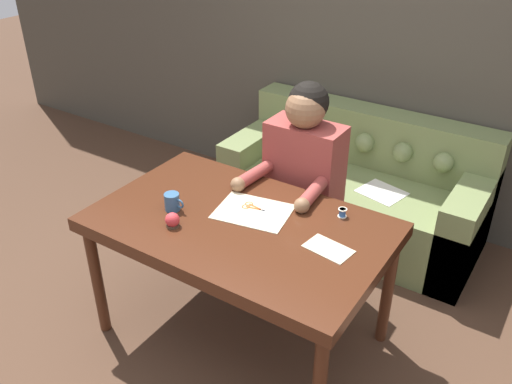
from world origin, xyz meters
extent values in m
plane|color=#4C3323|center=(0.00, 0.00, 0.00)|extent=(16.00, 16.00, 0.00)
cube|color=#474238|center=(0.00, 1.79, 1.30)|extent=(8.00, 0.06, 2.60)
cube|color=#472314|center=(-0.10, 0.12, 0.71)|extent=(1.44, 0.89, 0.07)
cylinder|color=#472314|center=(-0.76, -0.27, 0.34)|extent=(0.06, 0.06, 0.67)
cylinder|color=#472314|center=(-0.76, 0.50, 0.34)|extent=(0.06, 0.06, 0.67)
cylinder|color=#472314|center=(0.56, 0.50, 0.34)|extent=(0.06, 0.06, 0.67)
cube|color=olive|center=(-0.04, 1.36, 0.22)|extent=(1.73, 0.76, 0.44)
cube|color=olive|center=(-0.04, 1.63, 0.64)|extent=(1.73, 0.22, 0.39)
cube|color=olive|center=(-0.80, 1.36, 0.30)|extent=(0.20, 0.76, 0.60)
cube|color=olive|center=(0.73, 1.36, 0.30)|extent=(0.20, 0.76, 0.60)
sphere|color=olive|center=(-0.57, 1.50, 0.64)|extent=(0.13, 0.13, 0.13)
sphere|color=olive|center=(-0.30, 1.50, 0.64)|extent=(0.13, 0.13, 0.13)
sphere|color=olive|center=(-0.04, 1.50, 0.64)|extent=(0.13, 0.13, 0.13)
sphere|color=olive|center=(0.23, 1.50, 0.64)|extent=(0.13, 0.13, 0.13)
sphere|color=olive|center=(0.50, 1.50, 0.64)|extent=(0.13, 0.13, 0.13)
cube|color=white|center=(0.21, 1.27, 0.44)|extent=(0.32, 0.29, 0.00)
cylinder|color=#33281E|center=(-0.09, 0.74, 0.23)|extent=(0.28, 0.28, 0.46)
cube|color=#993D38|center=(-0.09, 0.74, 0.75)|extent=(0.43, 0.22, 0.57)
sphere|color=#896042|center=(-0.09, 0.72, 1.13)|extent=(0.22, 0.22, 0.22)
sphere|color=black|center=(-0.09, 0.75, 1.16)|extent=(0.22, 0.22, 0.22)
cylinder|color=#993D38|center=(-0.27, 0.49, 0.78)|extent=(0.09, 0.28, 0.07)
sphere|color=#896042|center=(-0.28, 0.36, 0.78)|extent=(0.08, 0.08, 0.08)
cylinder|color=#993D38|center=(0.09, 0.49, 0.78)|extent=(0.10, 0.28, 0.07)
sphere|color=#896042|center=(0.11, 0.36, 0.78)|extent=(0.08, 0.08, 0.08)
cube|color=beige|center=(-0.09, 0.22, 0.75)|extent=(0.41, 0.34, 0.00)
cube|color=beige|center=(0.36, 0.15, 0.75)|extent=(0.23, 0.16, 0.00)
cube|color=silver|center=(0.00, 0.27, 0.75)|extent=(0.13, 0.04, 0.00)
cube|color=#D1511E|center=(-0.11, 0.25, 0.75)|extent=(0.09, 0.03, 0.00)
torus|color=#D1511E|center=(-0.15, 0.24, 0.75)|extent=(0.04, 0.04, 0.01)
cube|color=silver|center=(0.00, 0.25, 0.75)|extent=(0.13, 0.03, 0.00)
cube|color=#D1511E|center=(-0.11, 0.26, 0.75)|extent=(0.09, 0.02, 0.00)
torus|color=#D1511E|center=(-0.15, 0.27, 0.75)|extent=(0.04, 0.04, 0.01)
cylinder|color=silver|center=(-0.06, 0.26, 0.75)|extent=(0.01, 0.01, 0.01)
cylinder|color=#335B84|center=(-0.44, 0.02, 0.79)|extent=(0.08, 0.08, 0.09)
torus|color=#335B84|center=(-0.39, 0.02, 0.79)|extent=(0.05, 0.01, 0.05)
cylinder|color=#3366B2|center=(0.30, 0.43, 0.77)|extent=(0.03, 0.03, 0.04)
cylinder|color=beige|center=(0.30, 0.43, 0.79)|extent=(0.04, 0.04, 0.00)
cylinder|color=beige|center=(0.30, 0.43, 0.75)|extent=(0.04, 0.04, 0.00)
cylinder|color=#4C3828|center=(-0.34, -0.09, 0.75)|extent=(0.06, 0.06, 0.01)
sphere|color=red|center=(-0.34, -0.09, 0.78)|extent=(0.07, 0.07, 0.07)
camera|label=1|loc=(1.17, -1.68, 2.19)|focal=38.00mm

